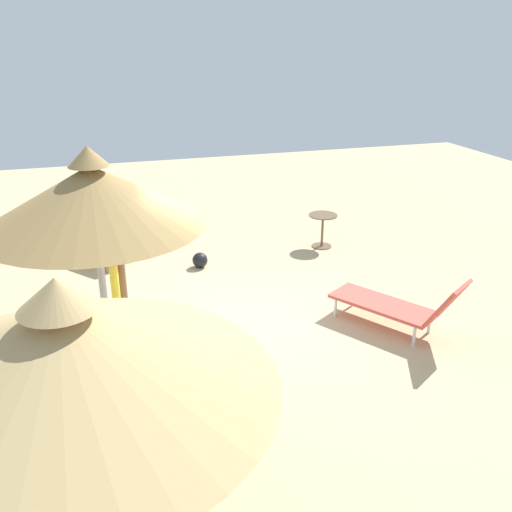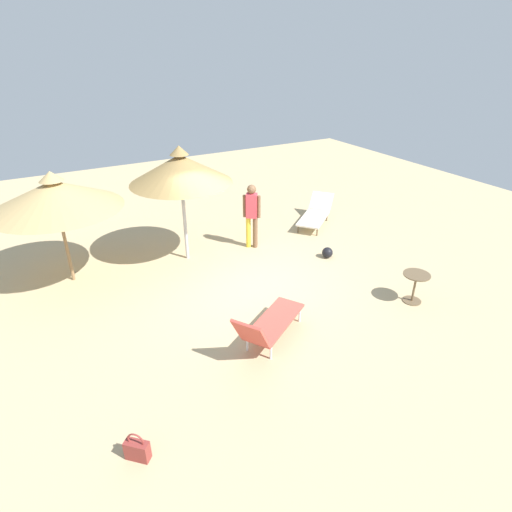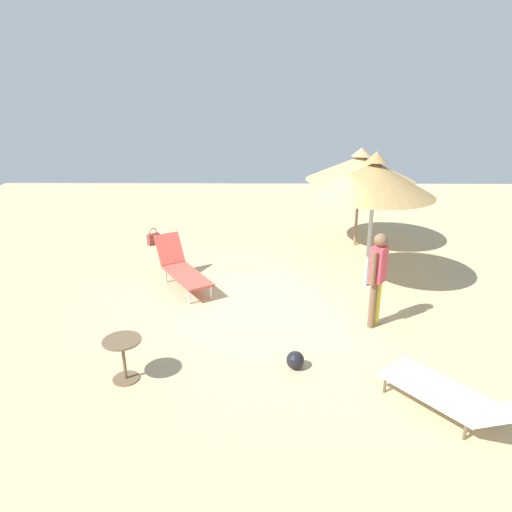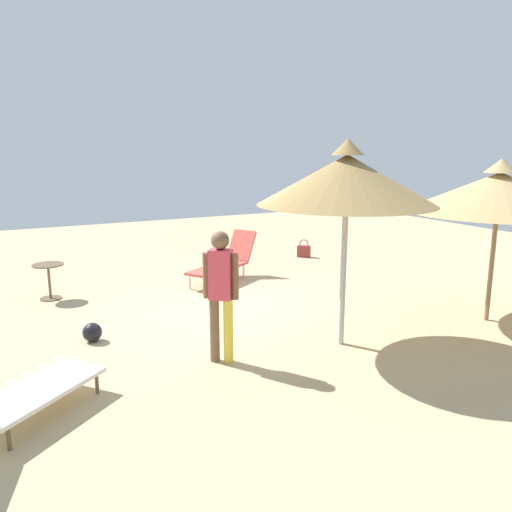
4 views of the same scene
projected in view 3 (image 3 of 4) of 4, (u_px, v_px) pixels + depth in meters
ground at (286, 302)px, 9.76m from camera, size 24.00×24.00×0.10m
parasol_umbrella_near_right at (375, 179)px, 9.60m from camera, size 2.49×2.49×2.95m
parasol_umbrella_near_left at (360, 168)px, 12.32m from camera, size 2.86×2.86×2.66m
lounge_chair_far_right at (181, 267)px, 10.29m from camera, size 1.51×1.94×1.00m
lounge_chair_back at (456, 395)px, 6.23m from camera, size 1.76×1.96×0.74m
person_standing_front at (378, 274)px, 8.38m from camera, size 0.35×0.40×1.78m
handbag at (153, 239)px, 13.04m from camera, size 0.34×0.35×0.47m
side_table_round at (123, 353)px, 6.98m from camera, size 0.57×0.57×0.68m
beach_ball at (295, 360)px, 7.37m from camera, size 0.28×0.28×0.28m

